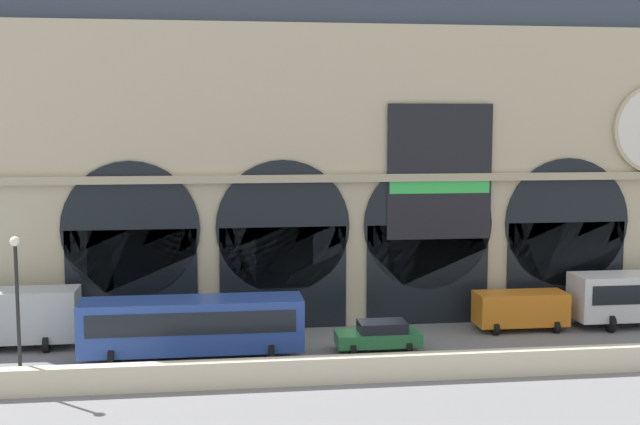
{
  "coord_description": "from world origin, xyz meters",
  "views": [
    {
      "loc": [
        -8.13,
        -40.61,
        11.84
      ],
      "look_at": [
        -2.12,
        5.0,
        6.69
      ],
      "focal_mm": 45.4,
      "sensor_mm": 36.0,
      "label": 1
    }
  ],
  "objects_px": {
    "box_truck_west": "(7,317)",
    "street_lamp_quayside": "(17,293)",
    "van_mideast": "(520,309)",
    "car_center": "(379,335)",
    "bus_midwest": "(192,325)"
  },
  "relations": [
    {
      "from": "box_truck_west",
      "to": "bus_midwest",
      "type": "bearing_deg",
      "value": -19.24
    },
    {
      "from": "van_mideast",
      "to": "car_center",
      "type": "bearing_deg",
      "value": -160.9
    },
    {
      "from": "box_truck_west",
      "to": "van_mideast",
      "type": "xyz_separation_m",
      "value": [
        28.15,
        0.1,
        -0.45
      ]
    },
    {
      "from": "box_truck_west",
      "to": "car_center",
      "type": "xyz_separation_m",
      "value": [
        19.28,
        -2.98,
        -0.9
      ]
    },
    {
      "from": "box_truck_west",
      "to": "street_lamp_quayside",
      "type": "height_order",
      "value": "street_lamp_quayside"
    },
    {
      "from": "van_mideast",
      "to": "bus_midwest",
      "type": "bearing_deg",
      "value": -169.31
    },
    {
      "from": "box_truck_west",
      "to": "van_mideast",
      "type": "distance_m",
      "value": 28.15
    },
    {
      "from": "box_truck_west",
      "to": "car_center",
      "type": "height_order",
      "value": "box_truck_west"
    },
    {
      "from": "box_truck_west",
      "to": "street_lamp_quayside",
      "type": "xyz_separation_m",
      "value": [
        2.23,
        -7.03,
        2.71
      ]
    },
    {
      "from": "bus_midwest",
      "to": "car_center",
      "type": "distance_m",
      "value": 9.63
    },
    {
      "from": "bus_midwest",
      "to": "van_mideast",
      "type": "distance_m",
      "value": 18.78
    },
    {
      "from": "box_truck_west",
      "to": "car_center",
      "type": "bearing_deg",
      "value": -8.78
    },
    {
      "from": "street_lamp_quayside",
      "to": "car_center",
      "type": "bearing_deg",
      "value": 13.38
    },
    {
      "from": "bus_midwest",
      "to": "van_mideast",
      "type": "bearing_deg",
      "value": 10.69
    },
    {
      "from": "bus_midwest",
      "to": "van_mideast",
      "type": "xyz_separation_m",
      "value": [
        18.45,
        3.48,
        -0.54
      ]
    }
  ]
}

